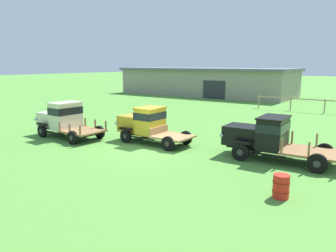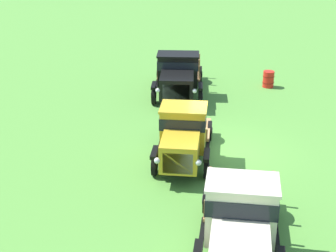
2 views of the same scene
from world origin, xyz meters
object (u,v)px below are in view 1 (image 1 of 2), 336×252
at_px(oil_drum_beside_row, 281,186).
at_px(farm_shed, 206,81).
at_px(vintage_truck_foreground_near, 63,119).
at_px(vintage_truck_second_in_line, 147,124).
at_px(vintage_truck_midrow_center, 267,136).

bearing_deg(oil_drum_beside_row, farm_shed, 122.61).
distance_m(vintage_truck_foreground_near, oil_drum_beside_row, 14.49).
bearing_deg(farm_shed, oil_drum_beside_row, -57.39).
bearing_deg(vintage_truck_second_in_line, vintage_truck_midrow_center, 6.07).
distance_m(farm_shed, vintage_truck_midrow_center, 33.64).
xyz_separation_m(farm_shed, vintage_truck_foreground_near, (6.40, -30.53, -0.85)).
bearing_deg(farm_shed, vintage_truck_second_in_line, -67.71).
relative_size(vintage_truck_foreground_near, vintage_truck_second_in_line, 1.06).
xyz_separation_m(farm_shed, oil_drum_beside_row, (20.75, -32.43, -1.58)).
height_order(vintage_truck_foreground_near, vintage_truck_midrow_center, vintage_truck_foreground_near).
xyz_separation_m(farm_shed, vintage_truck_second_in_line, (11.76, -28.68, -0.88)).
relative_size(farm_shed, vintage_truck_midrow_center, 4.57).
distance_m(vintage_truck_foreground_near, vintage_truck_midrow_center, 12.57).
xyz_separation_m(vintage_truck_second_in_line, oil_drum_beside_row, (8.99, -3.75, -0.70)).
relative_size(farm_shed, oil_drum_beside_row, 30.58).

